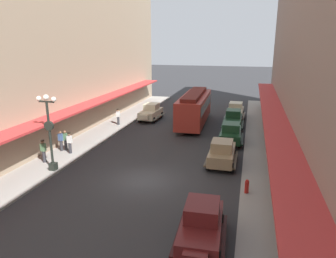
# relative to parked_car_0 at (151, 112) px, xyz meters

# --- Properties ---
(ground_plane) EXTENTS (200.00, 200.00, 0.00)m
(ground_plane) POSITION_rel_parked_car_0_xyz_m (4.50, -15.50, -0.94)
(ground_plane) COLOR #2D2D30
(sidewalk_left) EXTENTS (3.00, 60.00, 0.15)m
(sidewalk_left) POSITION_rel_parked_car_0_xyz_m (-3.00, -15.50, -0.87)
(sidewalk_left) COLOR #99968E
(sidewalk_left) RESTS_ON ground
(sidewalk_right) EXTENTS (3.00, 60.00, 0.15)m
(sidewalk_right) POSITION_rel_parked_car_0_xyz_m (12.00, -15.50, -0.87)
(sidewalk_right) COLOR #99968E
(sidewalk_right) RESTS_ON ground
(parked_car_0) EXTENTS (2.27, 4.31, 1.84)m
(parked_car_0) POSITION_rel_parked_car_0_xyz_m (0.00, 0.00, 0.00)
(parked_car_0) COLOR beige
(parked_car_0) RESTS_ON ground
(parked_car_1) EXTENTS (2.23, 4.29, 1.84)m
(parked_car_1) POSITION_rel_parked_car_0_xyz_m (9.29, -6.25, 0.00)
(parked_car_1) COLOR #193D23
(parked_car_1) RESTS_ON ground
(parked_car_2) EXTENTS (2.30, 4.32, 1.84)m
(parked_car_2) POSITION_rel_parked_car_0_xyz_m (9.01, -20.91, 0.00)
(parked_car_2) COLOR #591919
(parked_car_2) RESTS_ON ground
(parked_car_3) EXTENTS (2.25, 4.30, 1.84)m
(parked_car_3) POSITION_rel_parked_car_0_xyz_m (9.17, 3.08, 0.00)
(parked_car_3) COLOR beige
(parked_car_3) RESTS_ON ground
(parked_car_4) EXTENTS (2.15, 4.26, 1.84)m
(parked_car_4) POSITION_rel_parked_car_0_xyz_m (9.17, -1.07, 0.00)
(parked_car_4) COLOR #193D23
(parked_car_4) RESTS_ON ground
(parked_car_5) EXTENTS (2.15, 4.27, 1.84)m
(parked_car_5) POSITION_rel_parked_car_0_xyz_m (9.01, -11.45, 0.00)
(parked_car_5) COLOR #997F5B
(parked_car_5) RESTS_ON ground
(streetcar) EXTENTS (2.77, 9.67, 3.46)m
(streetcar) POSITION_rel_parked_car_0_xyz_m (5.08, -0.83, 0.96)
(streetcar) COLOR #A52D23
(streetcar) RESTS_ON ground
(lamp_post_with_clock) EXTENTS (1.42, 0.44, 5.16)m
(lamp_post_with_clock) POSITION_rel_parked_car_0_xyz_m (-1.90, -15.74, 2.04)
(lamp_post_with_clock) COLOR black
(lamp_post_with_clock) RESTS_ON sidewalk_left
(fire_hydrant) EXTENTS (0.24, 0.24, 0.82)m
(fire_hydrant) POSITION_rel_parked_car_0_xyz_m (10.85, -15.82, -0.38)
(fire_hydrant) COLOR #B21E19
(fire_hydrant) RESTS_ON sidewalk_right
(pedestrian_0) EXTENTS (0.36, 0.28, 1.67)m
(pedestrian_0) POSITION_rel_parked_car_0_xyz_m (12.46, -13.02, 0.07)
(pedestrian_0) COLOR slate
(pedestrian_0) RESTS_ON sidewalk_right
(pedestrian_1) EXTENTS (0.36, 0.24, 1.64)m
(pedestrian_1) POSITION_rel_parked_car_0_xyz_m (-3.28, -12.00, 0.05)
(pedestrian_1) COLOR #2D2D33
(pedestrian_1) RESTS_ON sidewalk_left
(pedestrian_2) EXTENTS (0.36, 0.24, 1.64)m
(pedestrian_2) POSITION_rel_parked_car_0_xyz_m (-3.58, -12.18, 0.05)
(pedestrian_2) COLOR #2D2D33
(pedestrian_2) RESTS_ON sidewalk_left
(pedestrian_3) EXTENTS (0.36, 0.28, 1.67)m
(pedestrian_3) POSITION_rel_parked_car_0_xyz_m (-3.36, -14.67, 0.07)
(pedestrian_3) COLOR #2D2D33
(pedestrian_3) RESTS_ON sidewalk_left
(pedestrian_4) EXTENTS (0.36, 0.28, 1.67)m
(pedestrian_4) POSITION_rel_parked_car_0_xyz_m (-2.47, -3.47, 0.07)
(pedestrian_4) COLOR #2D2D33
(pedestrian_4) RESTS_ON sidewalk_left
(pedestrian_5) EXTENTS (0.36, 0.28, 1.67)m
(pedestrian_5) POSITION_rel_parked_car_0_xyz_m (-2.58, -12.52, 0.07)
(pedestrian_5) COLOR #2D2D33
(pedestrian_5) RESTS_ON sidewalk_left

